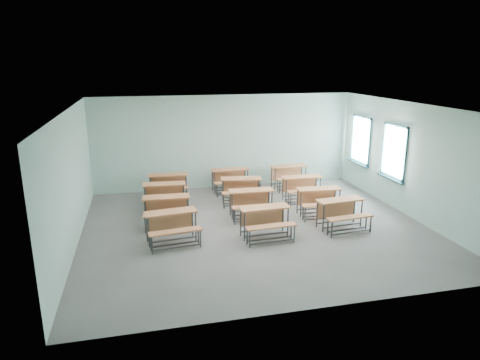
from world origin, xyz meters
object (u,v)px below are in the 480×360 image
Objects in this scene: desk_unit_r2c2 at (303,185)px; desk_unit_r2c1 at (241,187)px; desk_unit_r0c1 at (266,218)px; desk_unit_r1c2 at (320,198)px; desk_unit_r3c2 at (290,173)px; desk_unit_r3c1 at (231,177)px; desk_unit_r3c0 at (168,183)px; desk_unit_r0c0 at (172,223)px; desk_unit_r2c0 at (164,193)px; desk_unit_r0c2 at (342,210)px; desk_unit_r1c1 at (252,200)px; desk_unit_r1c0 at (167,207)px.

desk_unit_r2c1 is at bearing 172.68° from desk_unit_r2c2.
desk_unit_r1c2 is at bearing 28.44° from desk_unit_r0c1.
desk_unit_r3c2 is at bearing 59.85° from desk_unit_r0c1.
desk_unit_r3c0 is at bearing -175.53° from desk_unit_r3c1.
desk_unit_r2c0 is at bearing 83.79° from desk_unit_r0c0.
desk_unit_r0c2 and desk_unit_r2c2 have the same top height.
desk_unit_r0c1 is 0.99× the size of desk_unit_r1c2.
desk_unit_r0c1 is 2.29m from desk_unit_r1c2.
desk_unit_r2c2 is (4.27, 2.33, 0.00)m from desk_unit_r0c0.
desk_unit_r1c1 is (0.03, 1.48, 0.00)m from desk_unit_r0c1.
desk_unit_r2c0 is (-2.33, 2.71, 0.00)m from desk_unit_r0c1.
desk_unit_r2c0 is 0.96× the size of desk_unit_r2c1.
desk_unit_r3c2 is at bearing 86.34° from desk_unit_r2c2.
desk_unit_r3c0 is at bearing 135.73° from desk_unit_r1c1.
desk_unit_r2c2 is 4.30m from desk_unit_r3c0.
desk_unit_r1c0 is (-2.35, 1.43, 0.00)m from desk_unit_r0c1.
desk_unit_r3c1 is (2.10, 0.21, 0.00)m from desk_unit_r3c0.
desk_unit_r2c0 is 4.57m from desk_unit_r3c2.
desk_unit_r2c1 is (2.39, 1.35, 0.00)m from desk_unit_r1c0.
desk_unit_r3c1 is (2.26, 3.79, 0.00)m from desk_unit_r0c0.
desk_unit_r3c1 is at bearing 113.36° from desk_unit_r0c2.
desk_unit_r0c0 is 1.02× the size of desk_unit_r3c0.
desk_unit_r3c2 is at bearing 20.11° from desk_unit_r2c0.
desk_unit_r0c2 is 1.04× the size of desk_unit_r1c0.
desk_unit_r2c2 is at bearing 16.55° from desk_unit_r1c0.
desk_unit_r0c2 is 4.43m from desk_unit_r3c1.
desk_unit_r3c2 is at bearing 7.41° from desk_unit_r3c0.
desk_unit_r0c0 is 1.03× the size of desk_unit_r2c0.
desk_unit_r0c2 is 1.08m from desk_unit_r1c2.
desk_unit_r0c0 is at bearing -148.84° from desk_unit_r1c1.
desk_unit_r0c1 is 0.95× the size of desk_unit_r2c1.
desk_unit_r3c0 is (0.21, 2.35, 0.00)m from desk_unit_r1c0.
desk_unit_r0c2 is 3.38m from desk_unit_r2c1.
desk_unit_r3c1 is (-0.07, 2.51, 0.00)m from desk_unit_r1c1.
desk_unit_r1c2 is (-0.16, 1.07, 0.00)m from desk_unit_r0c2.
desk_unit_r0c0 and desk_unit_r3c2 have the same top height.
desk_unit_r3c1 is at bearing 144.06° from desk_unit_r2c2.
desk_unit_r2c1 is at bearing 122.22° from desk_unit_r0c2.
desk_unit_r2c1 is at bearing 91.97° from desk_unit_r1c1.
desk_unit_r0c0 is 5.78m from desk_unit_r3c2.
desk_unit_r3c0 is (-4.26, 3.66, 0.00)m from desk_unit_r0c2.
desk_unit_r1c1 is 0.98× the size of desk_unit_r3c2.
desk_unit_r1c0 and desk_unit_r3c0 have the same top height.
desk_unit_r1c1 is 1.01× the size of desk_unit_r3c1.
desk_unit_r1c0 is 0.98× the size of desk_unit_r1c2.
desk_unit_r1c0 is at bearing 157.84° from desk_unit_r0c2.
desk_unit_r0c1 is 2.75m from desk_unit_r1c0.
desk_unit_r0c2 and desk_unit_r1c0 have the same top height.
desk_unit_r1c0 is at bearing -90.54° from desk_unit_r3c0.
desk_unit_r0c1 is at bearing -11.76° from desk_unit_r0c0.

